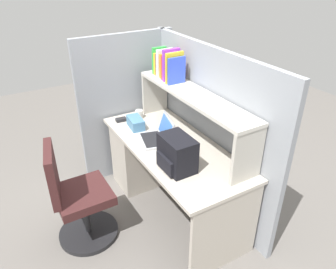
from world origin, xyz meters
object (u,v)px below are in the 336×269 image
Objects in this scene: laptop at (158,135)px; office_chair at (77,201)px; paper_cup at (139,114)px; tissue_box at (136,123)px; backpack at (177,154)px; computer_mouse at (121,120)px.

laptop is 0.39× the size of office_chair.
paper_cup is 0.09× the size of office_chair.
paper_cup is 0.39× the size of tissue_box.
paper_cup is 1.08m from office_chair.
laptop is 0.47m from backpack.
computer_mouse is at bearing -176.88° from backpack.
backpack reaches higher than paper_cup.
tissue_box reaches higher than paper_cup.
paper_cup is (0.03, 0.19, 0.03)m from computer_mouse.
paper_cup is at bearing 173.79° from laptop.
backpack is at bearing -10.47° from laptop.
office_chair is at bearing -87.25° from laptop.
backpack reaches higher than laptop.
paper_cup is at bearing 171.76° from backpack.
computer_mouse is 0.47× the size of tissue_box.
backpack is at bearing 5.48° from tissue_box.
backpack reaches higher than tissue_box.
laptop is at bearing 169.53° from backpack.
office_chair reaches higher than tissue_box.
backpack is 0.78m from tissue_box.
tissue_box is (-0.78, 0.02, -0.08)m from backpack.
computer_mouse is 0.21m from tissue_box.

